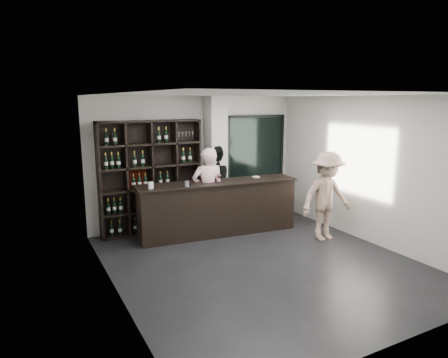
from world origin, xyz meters
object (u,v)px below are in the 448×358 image
tasting_counter (218,208)px  customer (326,196)px  taster_black (214,185)px  wine_shelf (151,177)px  taster_pink (208,191)px

tasting_counter → customer: customer is taller
taster_black → wine_shelf: bearing=-17.9°
tasting_counter → taster_pink: size_ratio=1.86×
tasting_counter → taster_black: 0.77m
wine_shelf → tasting_counter: (1.19, -0.82, -0.63)m
taster_black → customer: 2.52m
tasting_counter → taster_black: size_ratio=1.87×
customer → wine_shelf: bearing=145.2°
wine_shelf → taster_black: (1.41, -0.17, -0.28)m
taster_pink → customer: taster_pink is taller
taster_black → customer: size_ratio=1.02×
wine_shelf → taster_pink: (1.00, -0.72, -0.28)m
taster_black → customer: (1.54, -2.00, -0.01)m
wine_shelf → taster_black: wine_shelf is taller
wine_shelf → taster_pink: bearing=-35.6°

